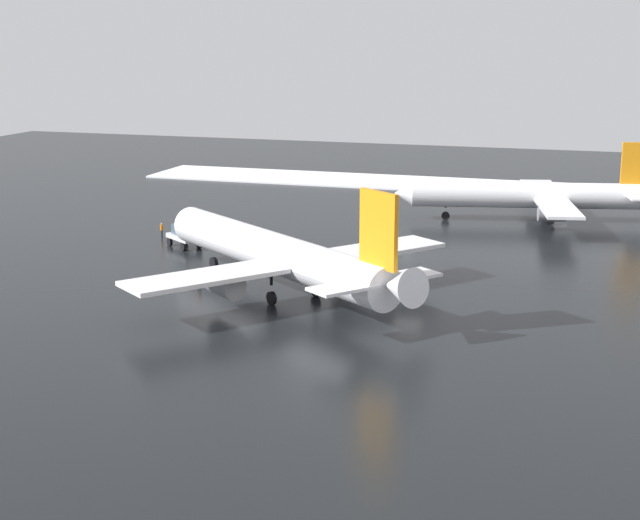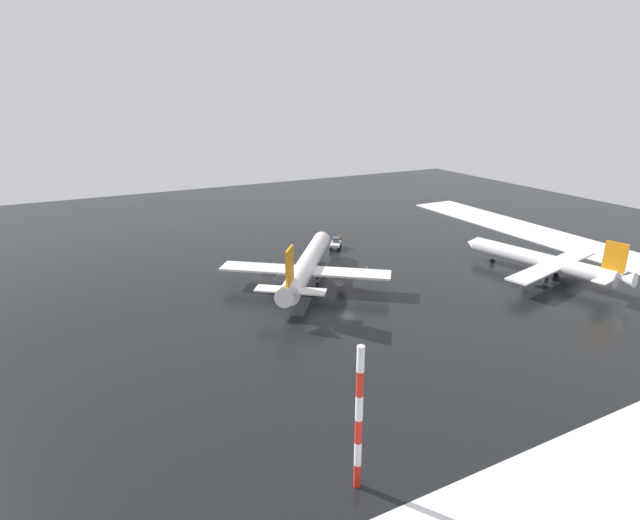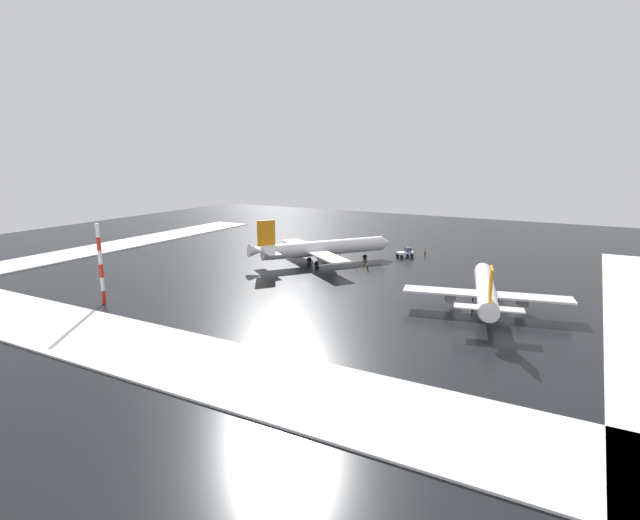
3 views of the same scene
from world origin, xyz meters
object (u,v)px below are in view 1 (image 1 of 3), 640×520
at_px(airplane_foreground_jet, 280,254).
at_px(pushback_tug, 183,236).
at_px(airplane_distant_tail, 533,195).
at_px(ground_crew_beside_wing, 162,229).
at_px(traffic_cone_near_nose, 317,265).
at_px(traffic_cone_wingtip_side, 350,267).
at_px(ground_crew_mid_apron, 332,255).
at_px(traffic_cone_mid_line, 277,265).
at_px(ground_crew_near_tug, 199,275).

relative_size(airplane_foreground_jet, pushback_tug, 6.62).
xyz_separation_m(airplane_distant_tail, ground_crew_beside_wing, (-23.45, 40.53, -2.40)).
distance_m(traffic_cone_near_nose, traffic_cone_wingtip_side, 3.50).
distance_m(ground_crew_beside_wing, traffic_cone_wingtip_side, 26.99).
relative_size(pushback_tug, ground_crew_mid_apron, 2.93).
xyz_separation_m(airplane_foreground_jet, airplane_distant_tail, (43.36, -18.40, -0.47)).
bearing_deg(traffic_cone_near_nose, ground_crew_mid_apron, -31.59).
height_order(pushback_tug, traffic_cone_near_nose, pushback_tug).
bearing_deg(traffic_cone_mid_line, ground_crew_beside_wing, 61.02).
xyz_separation_m(pushback_tug, ground_crew_near_tug, (-15.09, -8.93, -0.31)).
distance_m(airplane_foreground_jet, traffic_cone_wingtip_side, 12.39).
xyz_separation_m(traffic_cone_near_nose, traffic_cone_mid_line, (-1.46, 3.88, 0.00)).
bearing_deg(traffic_cone_wingtip_side, airplane_distant_tail, -25.03).
bearing_deg(ground_crew_beside_wing, traffic_cone_near_nose, 136.02).
bearing_deg(ground_crew_beside_wing, airplane_distant_tail, -172.59).
relative_size(ground_crew_near_tug, traffic_cone_near_nose, 3.11).
xyz_separation_m(airplane_distant_tail, traffic_cone_mid_line, (-33.53, 22.32, -3.10)).
bearing_deg(ground_crew_near_tug, airplane_distant_tail, -48.69).
height_order(ground_crew_beside_wing, traffic_cone_mid_line, ground_crew_beside_wing).
bearing_deg(traffic_cone_wingtip_side, airplane_foreground_jet, 163.11).
distance_m(pushback_tug, ground_crew_mid_apron, 18.77).
relative_size(airplane_foreground_jet, traffic_cone_wingtip_side, 60.39).
height_order(airplane_distant_tail, traffic_cone_near_nose, airplane_distant_tail).
bearing_deg(traffic_cone_mid_line, pushback_tug, 65.55).
relative_size(traffic_cone_near_nose, traffic_cone_wingtip_side, 1.00).
bearing_deg(airplane_foreground_jet, ground_crew_mid_apron, -57.69).
xyz_separation_m(ground_crew_near_tug, traffic_cone_near_nose, (10.38, -8.51, -0.70)).
bearing_deg(ground_crew_mid_apron, airplane_foreground_jet, -126.71).
bearing_deg(ground_crew_near_tug, ground_crew_mid_apron, -54.58).
distance_m(ground_crew_mid_apron, traffic_cone_near_nose, 2.20).
bearing_deg(traffic_cone_mid_line, airplane_foreground_jet, -158.23).
bearing_deg(pushback_tug, airplane_foreground_jet, 173.50).
xyz_separation_m(pushback_tug, ground_crew_beside_wing, (3.92, 4.64, -0.31)).
relative_size(ground_crew_beside_wing, traffic_cone_wingtip_side, 3.11).
bearing_deg(traffic_cone_near_nose, pushback_tug, 74.89).
bearing_deg(ground_crew_near_tug, traffic_cone_mid_line, -43.71).
distance_m(airplane_foreground_jet, traffic_cone_near_nose, 11.84).
bearing_deg(airplane_distant_tail, airplane_foreground_jet, 54.14).
height_order(pushback_tug, traffic_cone_wingtip_side, pushback_tug).
bearing_deg(ground_crew_mid_apron, traffic_cone_mid_line, -179.07).
relative_size(airplane_foreground_jet, traffic_cone_mid_line, 60.39).
distance_m(pushback_tug, ground_crew_near_tug, 17.54).
distance_m(ground_crew_mid_apron, traffic_cone_mid_line, 5.98).
distance_m(airplane_foreground_jet, ground_crew_beside_wing, 29.91).
bearing_deg(ground_crew_near_tug, airplane_foreground_jet, -112.32).
relative_size(ground_crew_mid_apron, ground_crew_beside_wing, 1.00).
height_order(ground_crew_near_tug, traffic_cone_mid_line, ground_crew_near_tug).
bearing_deg(ground_crew_beside_wing, traffic_cone_mid_line, 128.38).
bearing_deg(airplane_distant_tail, traffic_cone_near_nose, 47.23).
xyz_separation_m(ground_crew_mid_apron, traffic_cone_mid_line, (-3.24, 4.97, -0.70)).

